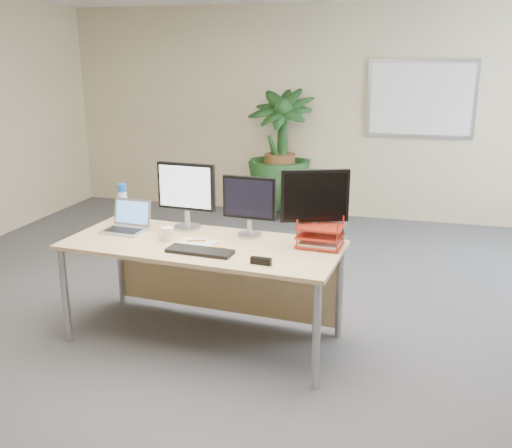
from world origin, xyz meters
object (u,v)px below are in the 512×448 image
(floor_plant, at_px, (280,161))
(desk, at_px, (209,259))
(monitor_left, at_px, (186,192))
(monitor_right, at_px, (249,202))
(laptop, at_px, (127,223))

(floor_plant, bearing_deg, desk, -85.51)
(desk, bearing_deg, monitor_left, 141.91)
(desk, distance_m, monitor_left, 0.55)
(monitor_right, bearing_deg, monitor_left, 174.25)
(laptop, bearing_deg, desk, -2.73)
(desk, relative_size, laptop, 6.15)
(floor_plant, relative_size, monitor_right, 3.31)
(desk, relative_size, monitor_left, 3.94)
(monitor_left, relative_size, laptop, 1.56)
(desk, distance_m, monitor_right, 0.52)
(monitor_right, distance_m, laptop, 0.98)
(floor_plant, distance_m, monitor_right, 3.28)
(desk, xyz_separation_m, laptop, (-0.68, 0.03, 0.22))
(monitor_left, bearing_deg, monitor_right, -5.75)
(floor_plant, relative_size, monitor_left, 2.89)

